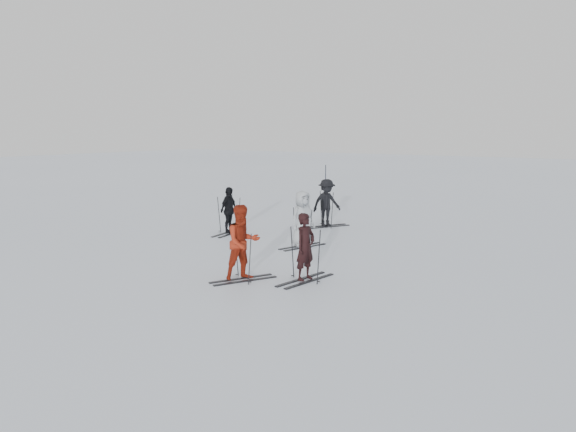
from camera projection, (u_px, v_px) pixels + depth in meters
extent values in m
plane|color=silver|center=(268.00, 256.00, 15.50)|extent=(120.00, 120.00, 0.00)
imported|color=black|center=(305.00, 248.00, 12.90)|extent=(0.44, 0.61, 1.56)
imported|color=maroon|center=(243.00, 244.00, 12.92)|extent=(0.97, 1.05, 1.74)
imported|color=#9A9FA2|center=(302.00, 220.00, 16.60)|extent=(0.74, 0.93, 1.66)
imported|color=black|center=(229.00, 211.00, 18.76)|extent=(0.50, 0.95, 1.54)
imported|color=black|center=(326.00, 203.00, 20.08)|extent=(1.09, 1.26, 1.69)
cylinder|color=black|center=(326.00, 183.00, 27.08)|extent=(0.04, 0.04, 1.77)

